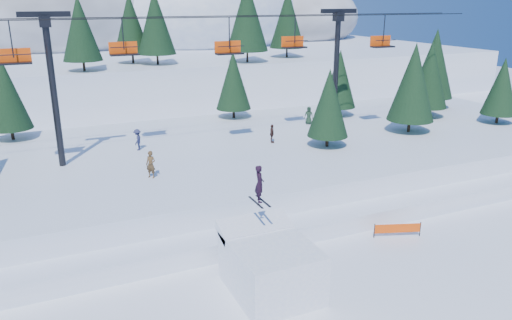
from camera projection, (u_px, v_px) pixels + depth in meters
name	position (u px, v px, depth m)	size (l,w,h in m)	color
ground	(301.00, 303.00, 23.23)	(160.00, 160.00, 0.00)	white
mid_shelf	(189.00, 166.00, 38.50)	(70.00, 22.00, 2.50)	white
berm	(237.00, 225.00, 30.02)	(70.00, 6.00, 1.10)	white
mountain_ridge	(60.00, 24.00, 82.09)	(119.00, 60.00, 26.46)	white
jump_kicker	(270.00, 264.00, 23.91)	(3.72, 5.08, 5.93)	white
chairlift	(201.00, 59.00, 36.56)	(46.00, 3.21, 10.28)	black
conifer_stand	(176.00, 94.00, 37.51)	(61.71, 17.13, 8.44)	black
distant_skiers	(172.00, 142.00, 37.47)	(29.37, 9.43, 1.78)	#3C243A
banner_near	(397.00, 228.00, 29.56)	(2.71, 0.96, 0.90)	black
banner_far	(380.00, 214.00, 31.56)	(2.64, 1.15, 0.90)	black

